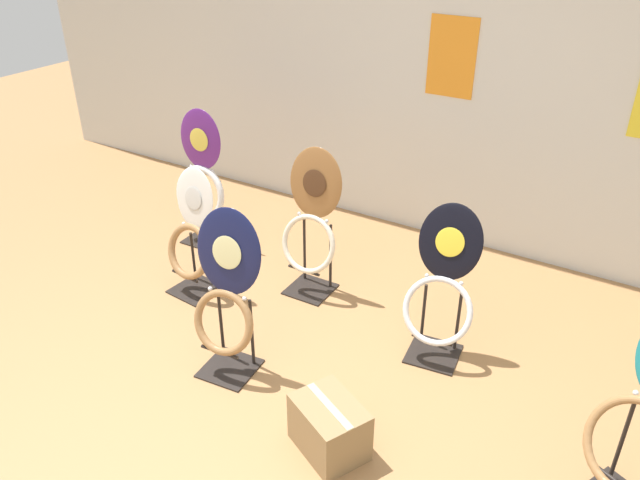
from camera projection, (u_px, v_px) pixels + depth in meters
name	position (u px, v px, depth m)	size (l,w,h in m)	color
ground_plane	(242.00, 456.00, 2.88)	(14.00, 14.00, 0.00)	#A37547
wall_back	(464.00, 61.00, 4.10)	(8.00, 0.07, 2.60)	silver
toilet_seat_display_white_plain	(191.00, 242.00, 3.90)	(0.37, 0.30, 0.83)	black
toilet_seat_display_jazz_black	(442.00, 289.00, 3.33)	(0.40, 0.38, 0.87)	black
toilet_seat_display_purple_note	(201.00, 182.00, 4.43)	(0.43, 0.29, 0.99)	black
toilet_seat_display_navy_moon	(226.00, 296.00, 3.19)	(0.39, 0.31, 0.93)	black
toilet_seat_display_woodgrain	(312.00, 225.00, 3.86)	(0.38, 0.29, 0.96)	black
storage_box	(329.00, 427.00, 2.86)	(0.41, 0.38, 0.27)	#93754C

